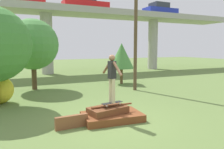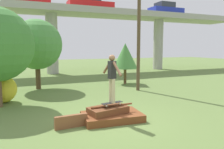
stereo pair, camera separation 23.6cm
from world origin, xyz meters
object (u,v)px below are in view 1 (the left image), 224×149
at_px(skater, 112,75).
at_px(car_on_overpass_right, 85,3).
at_px(car_on_overpass_left, 160,10).
at_px(utility_pole, 136,20).
at_px(skateboard, 112,103).
at_px(tree_mid_back, 33,45).
at_px(tree_behind_right, 122,56).

bearing_deg(skater, car_on_overpass_right, 75.56).
height_order(car_on_overpass_left, car_on_overpass_right, car_on_overpass_right).
xyz_separation_m(skater, utility_pole, (3.52, 4.41, 2.50)).
relative_size(skateboard, car_on_overpass_left, 0.20).
bearing_deg(tree_mid_back, skateboard, -75.03).
distance_m(car_on_overpass_left, tree_behind_right, 13.15).
xyz_separation_m(skater, tree_mid_back, (-1.90, 7.11, 1.11)).
bearing_deg(tree_mid_back, utility_pole, -26.47).
xyz_separation_m(skateboard, tree_behind_right, (3.86, 6.86, 1.32)).
xyz_separation_m(car_on_overpass_left, car_on_overpass_right, (-9.21, -0.16, 0.00)).
xyz_separation_m(skateboard, car_on_overpass_left, (13.01, 14.90, 6.27)).
distance_m(car_on_overpass_left, tree_mid_back, 17.34).
height_order(car_on_overpass_right, utility_pole, utility_pole).
bearing_deg(skater, tree_behind_right, 60.60).
bearing_deg(utility_pole, tree_behind_right, 81.97).
xyz_separation_m(car_on_overpass_right, tree_mid_back, (-5.70, -7.63, -4.20)).
distance_m(car_on_overpass_left, car_on_overpass_right, 9.21).
bearing_deg(skater, tree_mid_back, 104.97).
relative_size(skater, car_on_overpass_right, 0.37).
distance_m(skateboard, utility_pole, 6.62).
relative_size(skateboard, tree_mid_back, 0.19).
relative_size(car_on_overpass_left, car_on_overpass_right, 0.88).
relative_size(skater, car_on_overpass_left, 0.42).
xyz_separation_m(skater, car_on_overpass_left, (13.01, 14.90, 5.30)).
bearing_deg(car_on_overpass_right, tree_behind_right, -89.51).
bearing_deg(car_on_overpass_right, skateboard, -104.44).
height_order(skateboard, car_on_overpass_right, car_on_overpass_right).
distance_m(skateboard, tree_behind_right, 7.98).
xyz_separation_m(car_on_overpass_left, tree_behind_right, (-9.14, -8.05, -4.95)).
bearing_deg(car_on_overpass_left, tree_mid_back, -152.41).
height_order(skateboard, skater, skater).
distance_m(skateboard, tree_mid_back, 7.65).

